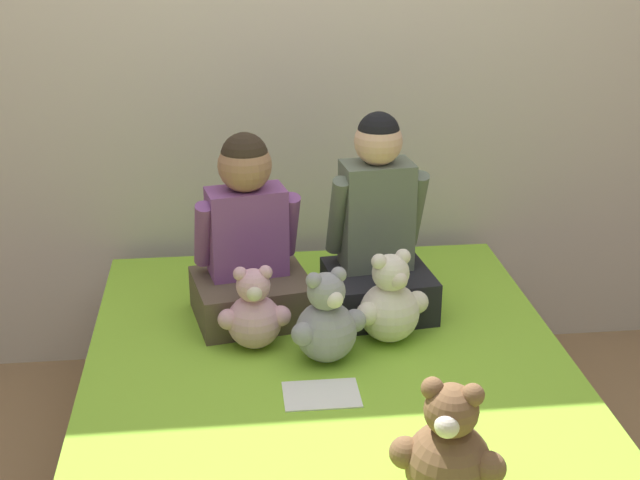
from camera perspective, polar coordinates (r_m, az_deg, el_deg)
wall_behind_bed at (r=3.27m, az=-1.33°, el=12.89°), size 8.00×0.06×2.50m
bed at (r=2.64m, az=1.00°, el=-13.80°), size 1.44×2.00×0.46m
child_on_left at (r=2.82m, az=-4.58°, el=-0.34°), size 0.41×0.36×0.60m
child_on_right at (r=2.85m, az=3.71°, el=0.31°), size 0.35×0.34×0.66m
teddy_bear_held_by_left_child at (r=2.68m, az=-4.24°, el=-4.70°), size 0.22×0.17×0.26m
teddy_bear_held_by_right_child at (r=2.71m, az=4.50°, el=-4.07°), size 0.23×0.18×0.29m
teddy_bear_between_children at (r=2.59m, az=0.42°, el=-5.31°), size 0.23×0.18×0.29m
teddy_bear_at_foot_of_bed at (r=2.06m, az=8.22°, el=-13.31°), size 0.25×0.20×0.31m
sign_card at (r=2.48m, az=0.09°, el=-9.86°), size 0.21×0.15×0.00m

